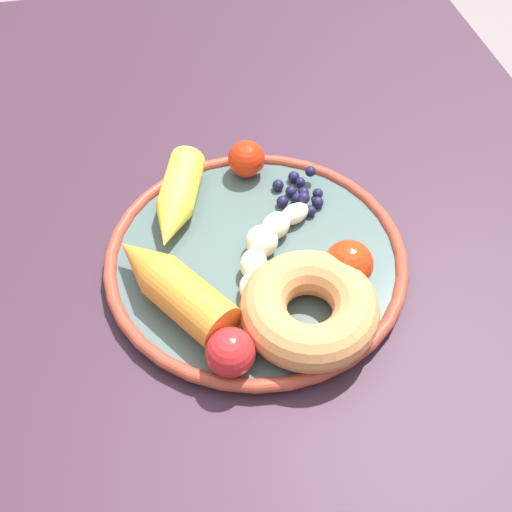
% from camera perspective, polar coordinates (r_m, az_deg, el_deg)
% --- Properties ---
extents(ground_plane, '(6.00, 6.00, 0.00)m').
position_cam_1_polar(ground_plane, '(1.28, -1.13, -20.87)').
color(ground_plane, gray).
extents(dining_table, '(1.01, 0.78, 0.75)m').
position_cam_1_polar(dining_table, '(0.70, -1.92, -3.01)').
color(dining_table, '#341E2C').
rests_on(dining_table, ground_plane).
extents(plate, '(0.28, 0.28, 0.02)m').
position_cam_1_polar(plate, '(0.58, -0.00, -0.18)').
color(plate, '#425553').
rests_on(plate, dining_table).
extents(banana, '(0.11, 0.09, 0.03)m').
position_cam_1_polar(banana, '(0.57, 0.97, 1.03)').
color(banana, '#F5E5B9').
rests_on(banana, plate).
extents(carrot_orange, '(0.13, 0.11, 0.04)m').
position_cam_1_polar(carrot_orange, '(0.54, -7.92, -2.56)').
color(carrot_orange, orange).
rests_on(carrot_orange, plate).
extents(carrot_yellow, '(0.12, 0.07, 0.04)m').
position_cam_1_polar(carrot_yellow, '(0.61, -7.28, 5.12)').
color(carrot_yellow, yellow).
rests_on(carrot_yellow, plate).
extents(donut, '(0.13, 0.13, 0.04)m').
position_cam_1_polar(donut, '(0.52, 4.93, -4.85)').
color(donut, '#C57D48').
rests_on(donut, plate).
extents(blueberry_pile, '(0.06, 0.05, 0.02)m').
position_cam_1_polar(blueberry_pile, '(0.63, 3.99, 5.75)').
color(blueberry_pile, '#191638').
rests_on(blueberry_pile, plate).
extents(tomato_near, '(0.04, 0.04, 0.04)m').
position_cam_1_polar(tomato_near, '(0.64, -0.88, 8.89)').
color(tomato_near, red).
rests_on(tomato_near, plate).
extents(tomato_mid, '(0.04, 0.04, 0.04)m').
position_cam_1_polar(tomato_mid, '(0.49, -2.37, -8.82)').
color(tomato_mid, red).
rests_on(tomato_mid, plate).
extents(tomato_far, '(0.04, 0.04, 0.04)m').
position_cam_1_polar(tomato_far, '(0.55, 8.48, -0.77)').
color(tomato_far, red).
rests_on(tomato_far, plate).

